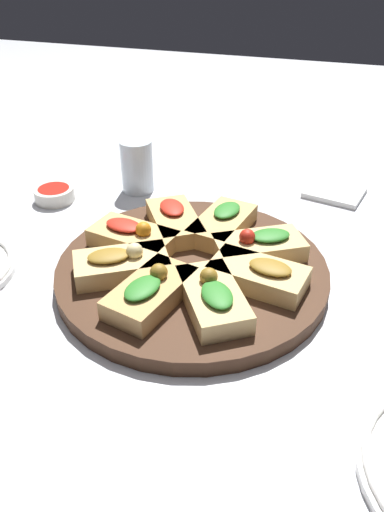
{
  "coord_description": "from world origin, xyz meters",
  "views": [
    {
      "loc": [
        -0.18,
        0.58,
        0.44
      ],
      "look_at": [
        0.0,
        0.0,
        0.04
      ],
      "focal_mm": 35.0,
      "sensor_mm": 36.0,
      "label": 1
    }
  ],
  "objects_px": {
    "serving_board": "(192,271)",
    "napkin_stack": "(334,192)",
    "dipping_bowl": "(54,194)",
    "water_glass": "(137,166)"
  },
  "relations": [
    {
      "from": "serving_board",
      "to": "napkin_stack",
      "type": "bearing_deg",
      "value": -117.87
    },
    {
      "from": "serving_board",
      "to": "dipping_bowl",
      "type": "xyz_separation_m",
      "value": [
        0.33,
        -0.16,
        0.0
      ]
    },
    {
      "from": "serving_board",
      "to": "napkin_stack",
      "type": "xyz_separation_m",
      "value": [
        -0.18,
        -0.35,
        -0.01
      ]
    },
    {
      "from": "water_glass",
      "to": "napkin_stack",
      "type": "height_order",
      "value": "water_glass"
    },
    {
      "from": "water_glass",
      "to": "dipping_bowl",
      "type": "xyz_separation_m",
      "value": [
        0.14,
        0.09,
        -0.04
      ]
    },
    {
      "from": "serving_board",
      "to": "dipping_bowl",
      "type": "distance_m",
      "value": 0.36
    },
    {
      "from": "serving_board",
      "to": "napkin_stack",
      "type": "relative_size",
      "value": 3.81
    },
    {
      "from": "water_glass",
      "to": "dipping_bowl",
      "type": "height_order",
      "value": "water_glass"
    },
    {
      "from": "serving_board",
      "to": "water_glass",
      "type": "xyz_separation_m",
      "value": [
        0.19,
        -0.25,
        0.04
      ]
    },
    {
      "from": "napkin_stack",
      "to": "water_glass",
      "type": "bearing_deg",
      "value": 14.5
    }
  ]
}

